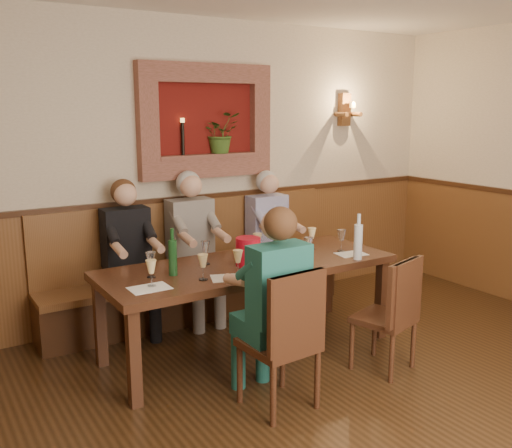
{
  "coord_description": "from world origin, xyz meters",
  "views": [
    {
      "loc": [
        -2.3,
        -1.94,
        1.99
      ],
      "look_at": [
        0.1,
        1.9,
        1.05
      ],
      "focal_mm": 40.0,
      "sensor_mm": 36.0,
      "label": 1
    }
  ],
  "objects_px": {
    "person_bench_right": "(272,251)",
    "water_bottle": "(358,241)",
    "chair_near_left": "(280,367)",
    "chair_near_right": "(385,337)",
    "person_bench_mid": "(195,261)",
    "wine_bottle_green_b": "(173,256)",
    "wine_bottle_green_a": "(278,241)",
    "bench": "(198,283)",
    "dining_table": "(249,272)",
    "spittoon_bucket": "(248,252)",
    "person_chair_front": "(271,322)",
    "person_bench_left": "(131,272)"
  },
  "relations": [
    {
      "from": "water_bottle",
      "to": "chair_near_right",
      "type": "bearing_deg",
      "value": -104.05
    },
    {
      "from": "chair_near_left",
      "to": "water_bottle",
      "type": "height_order",
      "value": "water_bottle"
    },
    {
      "from": "person_bench_left",
      "to": "person_bench_right",
      "type": "bearing_deg",
      "value": 0.02
    },
    {
      "from": "person_bench_mid",
      "to": "wine_bottle_green_a",
      "type": "distance_m",
      "value": 1.06
    },
    {
      "from": "water_bottle",
      "to": "dining_table",
      "type": "bearing_deg",
      "value": 155.34
    },
    {
      "from": "spittoon_bucket",
      "to": "water_bottle",
      "type": "distance_m",
      "value": 0.92
    },
    {
      "from": "person_bench_left",
      "to": "person_bench_mid",
      "type": "distance_m",
      "value": 0.62
    },
    {
      "from": "chair_near_left",
      "to": "wine_bottle_green_a",
      "type": "distance_m",
      "value": 1.12
    },
    {
      "from": "dining_table",
      "to": "water_bottle",
      "type": "bearing_deg",
      "value": -24.66
    },
    {
      "from": "chair_near_right",
      "to": "person_bench_mid",
      "type": "relative_size",
      "value": 0.63
    },
    {
      "from": "person_chair_front",
      "to": "spittoon_bucket",
      "type": "xyz_separation_m",
      "value": [
        0.26,
        0.72,
        0.3
      ]
    },
    {
      "from": "chair_near_right",
      "to": "person_bench_left",
      "type": "bearing_deg",
      "value": 113.34
    },
    {
      "from": "person_bench_left",
      "to": "wine_bottle_green_a",
      "type": "height_order",
      "value": "person_bench_left"
    },
    {
      "from": "chair_near_right",
      "to": "spittoon_bucket",
      "type": "bearing_deg",
      "value": 116.98
    },
    {
      "from": "dining_table",
      "to": "chair_near_right",
      "type": "relative_size",
      "value": 2.68
    },
    {
      "from": "person_bench_right",
      "to": "person_bench_mid",
      "type": "bearing_deg",
      "value": -179.89
    },
    {
      "from": "person_bench_right",
      "to": "wine_bottle_green_a",
      "type": "xyz_separation_m",
      "value": [
        -0.58,
        -0.96,
        0.37
      ]
    },
    {
      "from": "dining_table",
      "to": "person_chair_front",
      "type": "distance_m",
      "value": 0.84
    },
    {
      "from": "dining_table",
      "to": "wine_bottle_green_a",
      "type": "xyz_separation_m",
      "value": [
        0.2,
        -0.12,
        0.26
      ]
    },
    {
      "from": "bench",
      "to": "chair_near_right",
      "type": "bearing_deg",
      "value": -68.55
    },
    {
      "from": "dining_table",
      "to": "person_bench_right",
      "type": "xyz_separation_m",
      "value": [
        0.78,
        0.84,
        -0.11
      ]
    },
    {
      "from": "chair_near_left",
      "to": "wine_bottle_green_b",
      "type": "xyz_separation_m",
      "value": [
        -0.36,
        0.9,
        0.61
      ]
    },
    {
      "from": "person_bench_right",
      "to": "person_chair_front",
      "type": "relative_size",
      "value": 1.0
    },
    {
      "from": "person_bench_mid",
      "to": "chair_near_left",
      "type": "bearing_deg",
      "value": -97.29
    },
    {
      "from": "spittoon_bucket",
      "to": "wine_bottle_green_b",
      "type": "height_order",
      "value": "wine_bottle_green_b"
    },
    {
      "from": "bench",
      "to": "wine_bottle_green_b",
      "type": "bearing_deg",
      "value": -125.03
    },
    {
      "from": "person_bench_mid",
      "to": "water_bottle",
      "type": "xyz_separation_m",
      "value": [
        0.9,
        -1.21,
        0.32
      ]
    },
    {
      "from": "bench",
      "to": "person_chair_front",
      "type": "distance_m",
      "value": 1.76
    },
    {
      "from": "dining_table",
      "to": "person_bench_left",
      "type": "height_order",
      "value": "person_bench_left"
    },
    {
      "from": "chair_near_left",
      "to": "chair_near_right",
      "type": "relative_size",
      "value": 1.09
    },
    {
      "from": "person_bench_mid",
      "to": "wine_bottle_green_b",
      "type": "xyz_separation_m",
      "value": [
        -0.58,
        -0.83,
        0.31
      ]
    },
    {
      "from": "chair_near_left",
      "to": "water_bottle",
      "type": "distance_m",
      "value": 1.38
    },
    {
      "from": "chair_near_left",
      "to": "person_chair_front",
      "type": "relative_size",
      "value": 0.72
    },
    {
      "from": "bench",
      "to": "water_bottle",
      "type": "distance_m",
      "value": 1.66
    },
    {
      "from": "person_bench_left",
      "to": "wine_bottle_green_a",
      "type": "xyz_separation_m",
      "value": [
        0.89,
        -0.96,
        0.36
      ]
    },
    {
      "from": "dining_table",
      "to": "person_bench_mid",
      "type": "relative_size",
      "value": 1.7
    },
    {
      "from": "chair_near_right",
      "to": "wine_bottle_green_a",
      "type": "distance_m",
      "value": 1.11
    },
    {
      "from": "person_bench_mid",
      "to": "person_chair_front",
      "type": "xyz_separation_m",
      "value": [
        -0.22,
        -1.62,
        -0.02
      ]
    },
    {
      "from": "wine_bottle_green_b",
      "to": "person_bench_mid",
      "type": "bearing_deg",
      "value": 55.07
    },
    {
      "from": "chair_near_left",
      "to": "wine_bottle_green_b",
      "type": "height_order",
      "value": "wine_bottle_green_b"
    },
    {
      "from": "person_bench_right",
      "to": "water_bottle",
      "type": "xyz_separation_m",
      "value": [
        0.04,
        -1.22,
        0.34
      ]
    },
    {
      "from": "water_bottle",
      "to": "person_chair_front",
      "type": "bearing_deg",
      "value": -160.23
    },
    {
      "from": "spittoon_bucket",
      "to": "wine_bottle_green_a",
      "type": "bearing_deg",
      "value": -15.28
    },
    {
      "from": "wine_bottle_green_b",
      "to": "bench",
      "type": "bearing_deg",
      "value": 54.97
    },
    {
      "from": "person_bench_right",
      "to": "water_bottle",
      "type": "relative_size",
      "value": 3.58
    },
    {
      "from": "person_bench_right",
      "to": "water_bottle",
      "type": "distance_m",
      "value": 1.27
    },
    {
      "from": "person_chair_front",
      "to": "person_bench_right",
      "type": "bearing_deg",
      "value": 56.39
    },
    {
      "from": "person_chair_front",
      "to": "wine_bottle_green_a",
      "type": "xyz_separation_m",
      "value": [
        0.5,
        0.66,
        0.37
      ]
    },
    {
      "from": "spittoon_bucket",
      "to": "water_bottle",
      "type": "height_order",
      "value": "water_bottle"
    },
    {
      "from": "chair_near_left",
      "to": "person_bench_right",
      "type": "height_order",
      "value": "person_bench_right"
    }
  ]
}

